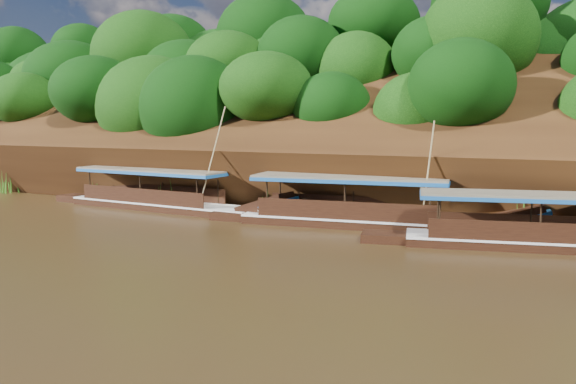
# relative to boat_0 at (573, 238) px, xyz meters

# --- Properties ---
(ground) EXTENTS (160.00, 160.00, 0.00)m
(ground) POSITION_rel_boat_0_xyz_m (-10.07, -6.94, -0.54)
(ground) COLOR black
(ground) RESTS_ON ground
(riverbank) EXTENTS (120.00, 30.06, 19.40)m
(riverbank) POSITION_rel_boat_0_xyz_m (-10.08, 15.79, 1.35)
(riverbank) COLOR black
(riverbank) RESTS_ON ground
(boat_0) EXTENTS (14.73, 5.31, 6.46)m
(boat_0) POSITION_rel_boat_0_xyz_m (0.00, 0.00, 0.00)
(boat_0) COLOR black
(boat_0) RESTS_ON ground
(boat_1) EXTENTS (15.39, 4.31, 5.98)m
(boat_1) POSITION_rel_boat_0_xyz_m (-8.94, 1.28, 0.06)
(boat_1) COLOR black
(boat_1) RESTS_ON ground
(boat_2) EXTENTS (16.03, 3.10, 6.78)m
(boat_2) POSITION_rel_boat_0_xyz_m (-22.05, 1.09, 0.03)
(boat_2) COLOR black
(boat_2) RESTS_ON ground
(reeds) EXTENTS (50.77, 2.09, 1.99)m
(reeds) POSITION_rel_boat_0_xyz_m (-13.63, 2.48, 0.35)
(reeds) COLOR #366619
(reeds) RESTS_ON ground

